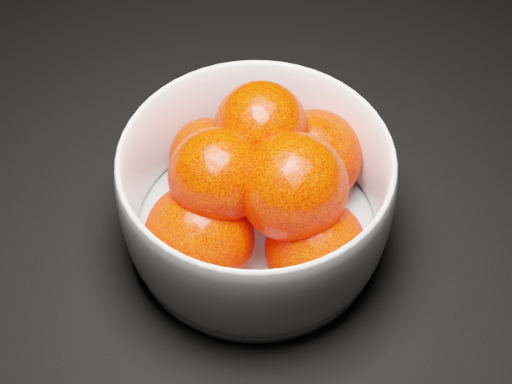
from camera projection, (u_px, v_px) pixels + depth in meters
name	position (u px, v px, depth m)	size (l,w,h in m)	color
bowl	(256.00, 196.00, 0.55)	(0.21, 0.21, 0.10)	white
orange_pile	(261.00, 188.00, 0.54)	(0.19, 0.18, 0.12)	#FF1C00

